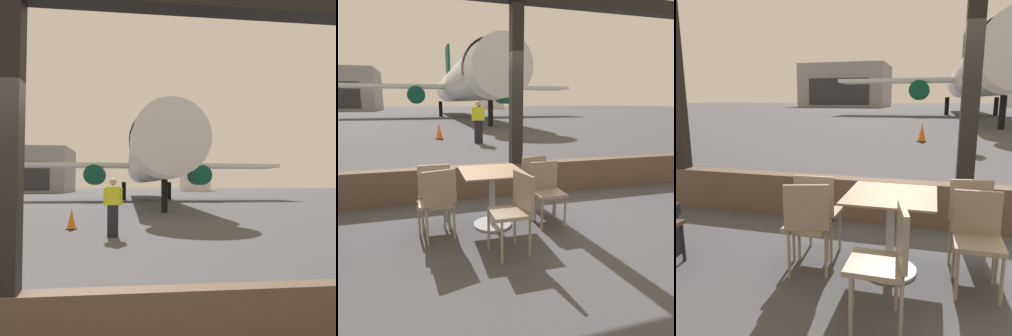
{
  "view_description": "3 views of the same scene",
  "coord_description": "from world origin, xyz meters",
  "views": [
    {
      "loc": [
        1.05,
        -3.24,
        1.55
      ],
      "look_at": [
        3.29,
        15.35,
        2.47
      ],
      "focal_mm": 36.68,
      "sensor_mm": 36.0,
      "label": 1
    },
    {
      "loc": [
        -1.61,
        -5.05,
        1.66
      ],
      "look_at": [
        -0.25,
        -0.25,
        0.56
      ],
      "focal_mm": 31.65,
      "sensor_mm": 36.0,
      "label": 2
    },
    {
      "loc": [
        -0.39,
        -4.28,
        1.63
      ],
      "look_at": [
        -1.36,
        -0.69,
        0.86
      ],
      "focal_mm": 35.79,
      "sensor_mm": 36.0,
      "label": 3
    }
  ],
  "objects": [
    {
      "name": "ground_plane",
      "position": [
        0.0,
        40.0,
        0.0
      ],
      "size": [
        220.0,
        220.0,
        0.0
      ],
      "primitive_type": "plane",
      "color": "#424247"
    },
    {
      "name": "window_frame",
      "position": [
        0.0,
        0.0,
        1.28
      ],
      "size": [
        8.51,
        0.24,
        3.5
      ],
      "color": "brown",
      "rests_on": "ground"
    },
    {
      "name": "dining_table",
      "position": [
        -0.74,
        -1.3,
        0.46
      ],
      "size": [
        0.82,
        0.82,
        0.77
      ],
      "color": "#8C6B4C",
      "rests_on": "ground"
    },
    {
      "name": "cafe_chair_window_left",
      "position": [
        -1.5,
        -1.22,
        0.54
      ],
      "size": [
        0.4,
        0.4,
        0.9
      ],
      "color": "gray",
      "rests_on": "ground"
    },
    {
      "name": "cafe_chair_window_right",
      "position": [
        -1.48,
        -1.54,
        0.53
      ],
      "size": [
        0.47,
        0.47,
        0.9
      ],
      "color": "gray",
      "rests_on": "ground"
    },
    {
      "name": "cafe_chair_aisle_left",
      "position": [
        0.0,
        -1.06,
        0.52
      ],
      "size": [
        0.44,
        0.44,
        0.87
      ],
      "color": "gray",
      "rests_on": "ground"
    },
    {
      "name": "cafe_chair_aisle_right",
      "position": [
        -0.67,
        -2.09,
        0.55
      ],
      "size": [
        0.45,
        0.45,
        0.91
      ],
      "color": "gray",
      "rests_on": "ground"
    },
    {
      "name": "cafe_chair_side_extra",
      "position": [
        0.01,
        -1.39,
        0.51
      ],
      "size": [
        0.41,
        0.41,
        0.85
      ],
      "color": "gray",
      "rests_on": "ground"
    },
    {
      "name": "airplane",
      "position": [
        3.14,
        30.67,
        3.79
      ],
      "size": [
        26.88,
        37.25,
        10.76
      ],
      "color": "silver",
      "rests_on": "ground"
    },
    {
      "name": "ground_crew_worker",
      "position": [
        0.65,
        7.16,
        0.9
      ],
      "size": [
        0.56,
        0.22,
        1.74
      ],
      "color": "black",
      "rests_on": "ground"
    },
    {
      "name": "traffic_cone",
      "position": [
        -0.85,
        9.08,
        0.35
      ],
      "size": [
        0.36,
        0.36,
        0.73
      ],
      "color": "orange",
      "rests_on": "ground"
    },
    {
      "name": "distant_hangar",
      "position": [
        -20.36,
        72.49,
        4.62
      ],
      "size": [
        18.79,
        14.51,
        9.25
      ],
      "color": "gray",
      "rests_on": "ground"
    }
  ]
}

